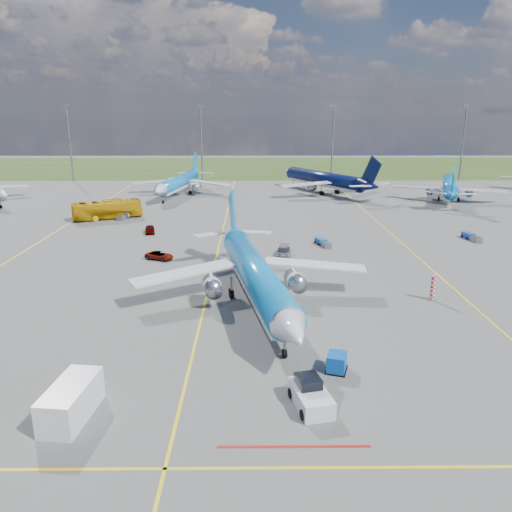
{
  "coord_description": "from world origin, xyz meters",
  "views": [
    {
      "loc": [
        5.32,
        -45.49,
        20.91
      ],
      "look_at": [
        5.81,
        12.48,
        4.0
      ],
      "focal_mm": 35.0,
      "sensor_mm": 36.0,
      "label": 1
    }
  ],
  "objects_px": {
    "service_van": "(71,401)",
    "service_car_c": "(284,252)",
    "warning_post": "(433,288)",
    "baggage_tug_c": "(125,216)",
    "service_car_b": "(159,256)",
    "bg_jet_ne": "(448,199)",
    "service_car_a": "(150,229)",
    "pushback_tug": "(310,395)",
    "apron_bus": "(107,210)",
    "bg_jet_nnw": "(179,195)",
    "baggage_tug_w": "(323,243)",
    "main_airliner": "(256,304)",
    "bg_jet_n": "(323,193)",
    "baggage_tug_e": "(471,237)",
    "uld_container": "(337,362)"
  },
  "relations": [
    {
      "from": "bg_jet_n",
      "to": "service_car_c",
      "type": "distance_m",
      "value": 61.37
    },
    {
      "from": "service_van",
      "to": "service_car_c",
      "type": "distance_m",
      "value": 43.94
    },
    {
      "from": "warning_post",
      "to": "pushback_tug",
      "type": "height_order",
      "value": "warning_post"
    },
    {
      "from": "pushback_tug",
      "to": "service_car_c",
      "type": "bearing_deg",
      "value": 76.54
    },
    {
      "from": "service_car_b",
      "to": "baggage_tug_c",
      "type": "relative_size",
      "value": 0.82
    },
    {
      "from": "service_van",
      "to": "baggage_tug_c",
      "type": "xyz_separation_m",
      "value": [
        -12.83,
        68.2,
        -0.73
      ]
    },
    {
      "from": "service_car_a",
      "to": "main_airliner",
      "type": "bearing_deg",
      "value": -72.29
    },
    {
      "from": "service_car_c",
      "to": "apron_bus",
      "type": "bearing_deg",
      "value": 147.37
    },
    {
      "from": "warning_post",
      "to": "pushback_tug",
      "type": "relative_size",
      "value": 0.48
    },
    {
      "from": "apron_bus",
      "to": "baggage_tug_e",
      "type": "xyz_separation_m",
      "value": [
        65.99,
        -17.47,
        -1.42
      ]
    },
    {
      "from": "apron_bus",
      "to": "baggage_tug_c",
      "type": "relative_size",
      "value": 2.62
    },
    {
      "from": "service_car_a",
      "to": "pushback_tug",
      "type": "bearing_deg",
      "value": -78.39
    },
    {
      "from": "bg_jet_n",
      "to": "service_car_a",
      "type": "height_order",
      "value": "bg_jet_n"
    },
    {
      "from": "bg_jet_n",
      "to": "service_van",
      "type": "distance_m",
      "value": 104.91
    },
    {
      "from": "pushback_tug",
      "to": "service_car_c",
      "type": "distance_m",
      "value": 39.01
    },
    {
      "from": "warning_post",
      "to": "service_van",
      "type": "distance_m",
      "value": 40.33
    },
    {
      "from": "service_car_c",
      "to": "bg_jet_ne",
      "type": "bearing_deg",
      "value": 55.35
    },
    {
      "from": "service_van",
      "to": "main_airliner",
      "type": "bearing_deg",
      "value": 64.69
    },
    {
      "from": "service_car_b",
      "to": "service_car_c",
      "type": "height_order",
      "value": "service_car_c"
    },
    {
      "from": "service_car_b",
      "to": "service_van",
      "type": "bearing_deg",
      "value": -154.89
    },
    {
      "from": "bg_jet_nnw",
      "to": "main_airliner",
      "type": "xyz_separation_m",
      "value": [
        19.15,
        -75.48,
        0.0
      ]
    },
    {
      "from": "warning_post",
      "to": "service_car_b",
      "type": "relative_size",
      "value": 0.71
    },
    {
      "from": "main_airliner",
      "to": "baggage_tug_w",
      "type": "distance_m",
      "value": 27.72
    },
    {
      "from": "warning_post",
      "to": "baggage_tug_w",
      "type": "bearing_deg",
      "value": 110.85
    },
    {
      "from": "bg_jet_nnw",
      "to": "bg_jet_ne",
      "type": "height_order",
      "value": "bg_jet_nnw"
    },
    {
      "from": "bg_jet_nnw",
      "to": "bg_jet_ne",
      "type": "relative_size",
      "value": 1.01
    },
    {
      "from": "main_airliner",
      "to": "service_van",
      "type": "height_order",
      "value": "main_airliner"
    },
    {
      "from": "warning_post",
      "to": "baggage_tug_c",
      "type": "bearing_deg",
      "value": 135.39
    },
    {
      "from": "main_airliner",
      "to": "service_van",
      "type": "bearing_deg",
      "value": -132.51
    },
    {
      "from": "uld_container",
      "to": "baggage_tug_c",
      "type": "height_order",
      "value": "uld_container"
    },
    {
      "from": "pushback_tug",
      "to": "baggage_tug_c",
      "type": "distance_m",
      "value": 73.26
    },
    {
      "from": "service_car_a",
      "to": "baggage_tug_w",
      "type": "xyz_separation_m",
      "value": [
        29.58,
        -8.66,
        -0.23
      ]
    },
    {
      "from": "baggage_tug_e",
      "to": "service_van",
      "type": "bearing_deg",
      "value": -142.65
    },
    {
      "from": "service_car_b",
      "to": "baggage_tug_w",
      "type": "bearing_deg",
      "value": -48.65
    },
    {
      "from": "baggage_tug_w",
      "to": "apron_bus",
      "type": "bearing_deg",
      "value": 137.39
    },
    {
      "from": "pushback_tug",
      "to": "service_car_c",
      "type": "height_order",
      "value": "pushback_tug"
    },
    {
      "from": "bg_jet_n",
      "to": "service_van",
      "type": "height_order",
      "value": "bg_jet_n"
    },
    {
      "from": "bg_jet_n",
      "to": "service_car_c",
      "type": "relative_size",
      "value": 8.24
    },
    {
      "from": "service_car_a",
      "to": "baggage_tug_c",
      "type": "bearing_deg",
      "value": 109.51
    },
    {
      "from": "main_airliner",
      "to": "baggage_tug_c",
      "type": "distance_m",
      "value": 53.57
    },
    {
      "from": "bg_jet_nnw",
      "to": "baggage_tug_e",
      "type": "bearing_deg",
      "value": -29.99
    },
    {
      "from": "service_car_c",
      "to": "baggage_tug_w",
      "type": "height_order",
      "value": "service_car_c"
    },
    {
      "from": "baggage_tug_w",
      "to": "baggage_tug_e",
      "type": "xyz_separation_m",
      "value": [
        25.55,
        3.48,
        0.02
      ]
    },
    {
      "from": "bg_jet_n",
      "to": "pushback_tug",
      "type": "relative_size",
      "value": 6.54
    },
    {
      "from": "bg_jet_ne",
      "to": "service_car_b",
      "type": "height_order",
      "value": "bg_jet_ne"
    },
    {
      "from": "bg_jet_ne",
      "to": "bg_jet_n",
      "type": "bearing_deg",
      "value": 1.34
    },
    {
      "from": "bg_jet_ne",
      "to": "uld_container",
      "type": "relative_size",
      "value": 19.36
    },
    {
      "from": "service_van",
      "to": "pushback_tug",
      "type": "bearing_deg",
      "value": 10.74
    },
    {
      "from": "service_van",
      "to": "service_car_a",
      "type": "bearing_deg",
      "value": 101.9
    },
    {
      "from": "baggage_tug_e",
      "to": "bg_jet_nnw",
      "type": "bearing_deg",
      "value": 132.15
    }
  ]
}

